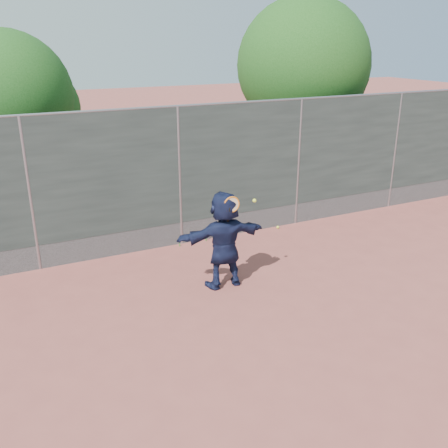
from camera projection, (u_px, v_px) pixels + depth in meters
name	position (u px, v px, depth m)	size (l,w,h in m)	color
ground	(259.00, 318.00, 8.15)	(80.00, 80.00, 0.00)	#9E4C42
player	(224.00, 240.00, 8.93)	(1.67, 0.53, 1.80)	#161D3D
ball_ground	(278.00, 227.00, 11.94)	(0.07, 0.07, 0.07)	#EAFB37
fence	(179.00, 174.00, 10.55)	(20.00, 0.06, 3.03)	#38423D
swing_action	(234.00, 205.00, 8.56)	(0.66, 0.14, 0.51)	orange
tree_right	(307.00, 69.00, 13.68)	(3.78, 3.60, 5.39)	#382314
tree_left	(14.00, 100.00, 11.48)	(3.15, 3.00, 4.53)	#382314
weed_clump	(196.00, 237.00, 11.08)	(0.68, 0.07, 0.30)	#387226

